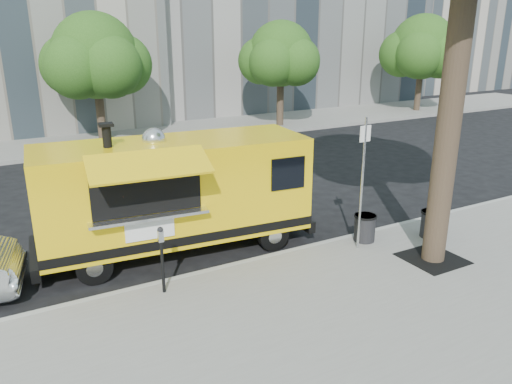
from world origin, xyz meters
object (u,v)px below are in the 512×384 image
(trash_bin_left, at_px, (431,223))
(far_tree_d, at_px, (423,47))
(food_truck, at_px, (174,192))
(sign_post, at_px, (362,177))
(parking_meter, at_px, (162,252))
(far_tree_c, at_px, (281,54))
(far_tree_b, at_px, (95,56))
(trash_bin_right, at_px, (365,227))

(trash_bin_left, bearing_deg, far_tree_d, 44.99)
(far_tree_d, relative_size, food_truck, 0.88)
(sign_post, height_order, food_truck, sign_post)
(trash_bin_left, bearing_deg, parking_meter, 175.20)
(trash_bin_left, bearing_deg, far_tree_c, 72.53)
(far_tree_d, bearing_deg, far_tree_c, -178.85)
(sign_post, distance_m, trash_bin_left, 2.40)
(far_tree_c, relative_size, food_truck, 0.82)
(far_tree_d, distance_m, parking_meter, 25.38)
(far_tree_b, distance_m, trash_bin_left, 15.63)
(far_tree_c, bearing_deg, food_truck, -130.31)
(sign_post, bearing_deg, far_tree_d, 40.70)
(food_truck, bearing_deg, trash_bin_right, -20.29)
(far_tree_c, relative_size, trash_bin_left, 8.05)
(sign_post, relative_size, trash_bin_left, 4.63)
(far_tree_b, height_order, far_tree_c, far_tree_b)
(far_tree_c, xyz_separation_m, parking_meter, (-11.00, -13.75, -2.74))
(far_tree_d, xyz_separation_m, trash_bin_left, (-14.50, -14.50, -3.40))
(sign_post, distance_m, food_truck, 4.18)
(far_tree_c, height_order, far_tree_d, far_tree_d)
(food_truck, bearing_deg, far_tree_b, 90.05)
(far_tree_d, bearing_deg, parking_meter, -146.40)
(far_tree_d, relative_size, trash_bin_right, 8.84)
(far_tree_c, bearing_deg, trash_bin_left, -107.47)
(parking_meter, xyz_separation_m, trash_bin_left, (6.50, -0.55, -0.49))
(parking_meter, distance_m, food_truck, 2.20)
(far_tree_d, bearing_deg, trash_bin_left, -135.01)
(far_tree_d, distance_m, food_truck, 23.49)
(far_tree_b, relative_size, far_tree_c, 1.06)
(far_tree_c, height_order, sign_post, far_tree_c)
(food_truck, height_order, trash_bin_left, food_truck)
(sign_post, bearing_deg, food_truck, 149.34)
(sign_post, bearing_deg, trash_bin_left, -10.06)
(far_tree_b, distance_m, trash_bin_right, 14.69)
(parking_meter, height_order, trash_bin_left, parking_meter)
(sign_post, xyz_separation_m, trash_bin_left, (1.95, -0.35, -1.35))
(parking_meter, bearing_deg, far_tree_d, 33.60)
(far_tree_b, xyz_separation_m, trash_bin_left, (4.50, -14.60, -3.34))
(far_tree_c, relative_size, sign_post, 1.74)
(far_tree_b, distance_m, far_tree_c, 9.01)
(far_tree_b, distance_m, sign_post, 14.61)
(sign_post, bearing_deg, far_tree_c, 65.19)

